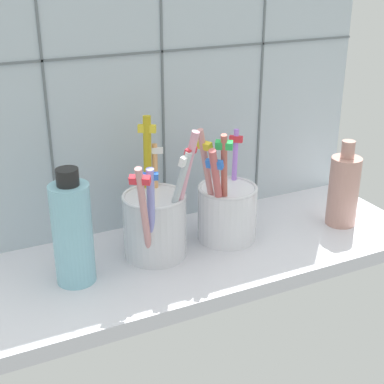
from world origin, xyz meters
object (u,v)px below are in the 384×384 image
Objects in this scene: toothbrush_cup_right at (227,209)px; ceramic_vase at (343,189)px; toothbrush_cup_left at (155,221)px; soap_bottle at (73,233)px.

toothbrush_cup_right reaches higher than ceramic_vase.
toothbrush_cup_left is 11.51cm from soap_bottle.
ceramic_vase is at bearing -10.58° from toothbrush_cup_right.
toothbrush_cup_left is 1.05× the size of toothbrush_cup_right.
soap_bottle is (-39.57, 1.46, 1.23)cm from ceramic_vase.
ceramic_vase is 0.88× the size of soap_bottle.
toothbrush_cup_left is at bearing 173.45° from ceramic_vase.
toothbrush_cup_right is at bearing 169.42° from ceramic_vase.
toothbrush_cup_left is 1.41× the size of ceramic_vase.
ceramic_vase is (28.31, -3.25, 0.40)cm from toothbrush_cup_left.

